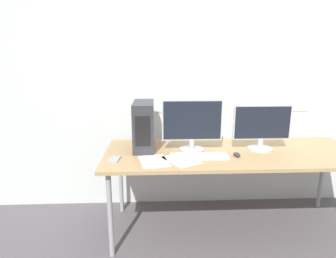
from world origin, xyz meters
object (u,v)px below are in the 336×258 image
object	(u,v)px
monitor_right_near	(262,126)
cell_phone	(114,159)
monitor_main	(192,124)
mouse	(237,154)
pc_tower	(144,125)
keyboard	(199,156)

from	to	relation	value
monitor_right_near	cell_phone	distance (m)	1.29
monitor_main	cell_phone	size ratio (longest dim) A/B	3.46
monitor_main	mouse	size ratio (longest dim) A/B	5.09
mouse	monitor_right_near	bearing A→B (deg)	32.44
pc_tower	monitor_right_near	size ratio (longest dim) A/B	0.87
monitor_right_near	mouse	distance (m)	0.36
keyboard	pc_tower	bearing A→B (deg)	148.27
monitor_right_near	keyboard	xyz separation A→B (m)	(-0.57, -0.18, -0.20)
monitor_right_near	cell_phone	world-z (taller)	monitor_right_near
pc_tower	monitor_right_near	world-z (taller)	pc_tower
keyboard	mouse	xyz separation A→B (m)	(0.32, 0.02, 0.00)
monitor_right_near	keyboard	bearing A→B (deg)	-162.37
pc_tower	monitor_right_near	bearing A→B (deg)	-5.56
monitor_main	mouse	bearing A→B (deg)	-24.92
monitor_main	cell_phone	distance (m)	0.72
pc_tower	cell_phone	distance (m)	0.43
monitor_right_near	keyboard	world-z (taller)	monitor_right_near
monitor_right_near	mouse	bearing A→B (deg)	-147.56
pc_tower	monitor_main	size ratio (longest dim) A/B	0.85
cell_phone	mouse	bearing A→B (deg)	9.35
monitor_main	keyboard	bearing A→B (deg)	-78.67
pc_tower	monitor_main	distance (m)	0.43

